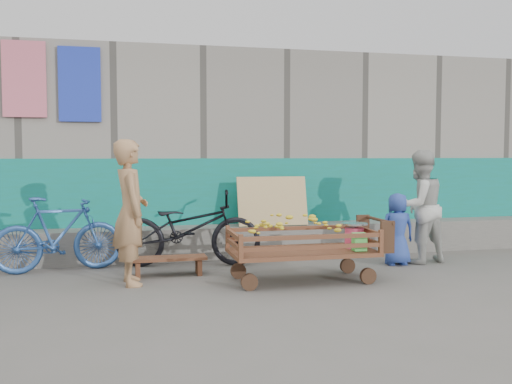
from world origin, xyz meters
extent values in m
plane|color=#5C5A53|center=(0.00, 0.00, 0.00)|extent=(80.00, 80.00, 0.00)
cube|color=gray|center=(0.00, 4.10, 1.50)|extent=(12.00, 3.00, 3.00)
cube|color=#167E65|center=(0.00, 2.58, 0.70)|extent=(12.00, 0.03, 1.40)
cube|color=#5C5955|center=(0.00, 2.35, 0.23)|extent=(12.00, 0.50, 0.45)
cube|color=tan|center=(0.30, 2.22, 0.80)|extent=(1.00, 0.19, 0.68)
cube|color=#E46C84|center=(-3.00, 2.56, 2.45)|extent=(0.55, 0.03, 1.00)
cube|color=blue|center=(-2.30, 2.56, 2.40)|extent=(0.55, 0.03, 1.00)
cube|color=brown|center=(0.23, 0.65, 0.34)|extent=(1.64, 0.82, 0.05)
cylinder|color=#392717|center=(-0.45, 0.35, 0.09)|extent=(0.18, 0.05, 0.18)
cube|color=brown|center=(-0.56, 0.27, 0.49)|extent=(0.05, 0.05, 0.26)
cylinder|color=#392717|center=(-0.45, 0.95, 0.09)|extent=(0.18, 0.05, 0.18)
cube|color=brown|center=(-0.56, 1.03, 0.49)|extent=(0.05, 0.05, 0.26)
cylinder|color=#392717|center=(0.92, 0.35, 0.09)|extent=(0.18, 0.05, 0.18)
cube|color=brown|center=(1.03, 0.27, 0.49)|extent=(0.05, 0.05, 0.26)
cylinder|color=#392717|center=(0.92, 0.95, 0.09)|extent=(0.18, 0.05, 0.18)
cube|color=brown|center=(1.03, 1.03, 0.49)|extent=(0.05, 0.05, 0.26)
cube|color=brown|center=(0.23, 0.27, 0.46)|extent=(1.59, 0.04, 0.05)
cube|color=brown|center=(0.23, 0.27, 0.57)|extent=(1.59, 0.04, 0.05)
cube|color=brown|center=(0.23, 1.03, 0.46)|extent=(1.59, 0.04, 0.05)
cube|color=brown|center=(0.23, 1.03, 0.57)|extent=(1.59, 0.04, 0.05)
cube|color=brown|center=(-0.56, 0.65, 0.46)|extent=(0.04, 0.77, 0.05)
cube|color=brown|center=(-0.56, 0.65, 0.57)|extent=(0.04, 0.77, 0.05)
cube|color=brown|center=(1.03, 0.65, 0.46)|extent=(0.04, 0.77, 0.05)
cube|color=brown|center=(1.03, 0.65, 0.57)|extent=(0.04, 0.77, 0.05)
cylinder|color=#392717|center=(1.19, 0.65, 0.68)|extent=(0.04, 0.73, 0.04)
cube|color=#392717|center=(1.13, 0.99, 0.53)|extent=(0.16, 0.04, 0.36)
cube|color=#392717|center=(1.13, 0.31, 0.53)|extent=(0.16, 0.04, 0.36)
ellipsoid|color=gold|center=(0.14, 0.65, 0.57)|extent=(1.19, 0.64, 0.40)
cylinder|color=#FF4776|center=(0.87, 0.65, 0.48)|extent=(0.22, 0.22, 0.24)
cylinder|color=silver|center=(0.87, 0.65, 0.61)|extent=(0.03, 0.03, 0.05)
cylinder|color=silver|center=(0.87, 0.65, 0.65)|extent=(0.31, 0.31, 0.02)
cube|color=#59E55B|center=(0.83, 0.40, 0.47)|extent=(0.15, 0.11, 0.20)
cube|color=brown|center=(-1.23, 1.32, 0.21)|extent=(0.91, 0.27, 0.04)
cube|color=brown|center=(-1.60, 1.32, 0.09)|extent=(0.05, 0.25, 0.18)
cube|color=brown|center=(-0.87, 1.32, 0.09)|extent=(0.05, 0.25, 0.18)
imported|color=#AE7F54|center=(-1.67, 0.95, 0.81)|extent=(0.46, 0.64, 1.62)
imported|color=beige|center=(2.12, 1.38, 0.76)|extent=(0.84, 0.72, 1.52)
imported|color=#2B46A0|center=(1.76, 1.31, 0.48)|extent=(0.48, 0.32, 0.95)
imported|color=black|center=(-0.94, 1.85, 0.50)|extent=(1.97, 0.95, 0.99)
imported|color=#2C549B|center=(-2.54, 1.85, 0.47)|extent=(1.61, 0.69, 0.94)
camera|label=1|loc=(-1.75, -5.52, 1.45)|focal=40.00mm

